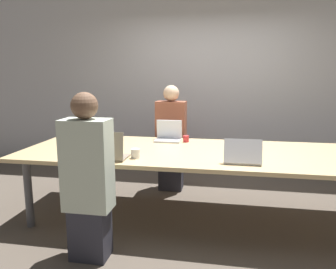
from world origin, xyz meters
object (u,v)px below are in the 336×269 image
(person_near_left, at_px, (88,180))
(cup_near_left, at_px, (135,153))
(person_far_midleft, at_px, (171,140))
(laptop_near_midright, at_px, (242,156))
(cup_far_midleft, at_px, (186,139))
(stapler, at_px, (241,153))
(laptop_far_midleft, at_px, (168,135))
(laptop_near_left, at_px, (110,152))

(person_near_left, height_order, cup_near_left, person_near_left)
(person_far_midleft, bearing_deg, laptop_near_midright, -56.05)
(laptop_near_midright, height_order, person_far_midleft, person_far_midleft)
(laptop_near_midright, relative_size, person_far_midleft, 0.24)
(cup_near_left, xyz_separation_m, cup_far_midleft, (0.39, 0.85, -0.01))
(laptop_near_midright, height_order, stapler, laptop_near_midright)
(laptop_near_midright, distance_m, laptop_far_midleft, 1.25)
(person_far_midleft, bearing_deg, stapler, -49.31)
(laptop_near_midright, distance_m, stapler, 0.30)
(cup_near_left, distance_m, cup_far_midleft, 0.93)
(person_near_left, distance_m, cup_far_midleft, 1.53)
(cup_far_midleft, bearing_deg, laptop_near_left, -123.15)
(laptop_near_left, xyz_separation_m, person_near_left, (-0.05, -0.42, -0.15))
(laptop_near_left, bearing_deg, person_near_left, 83.83)
(person_far_midleft, height_order, cup_far_midleft, person_far_midleft)
(person_near_left, bearing_deg, cup_near_left, -117.47)
(laptop_near_midright, relative_size, cup_far_midleft, 4.29)
(laptop_near_left, bearing_deg, cup_far_midleft, -123.15)
(person_near_left, relative_size, stapler, 9.39)
(laptop_near_left, xyz_separation_m, cup_near_left, (0.23, 0.10, -0.03))
(person_near_left, bearing_deg, laptop_near_midright, -158.46)
(laptop_far_midleft, bearing_deg, stapler, -36.13)
(person_far_midleft, xyz_separation_m, stapler, (0.89, -1.03, 0.10))
(laptop_near_left, bearing_deg, laptop_near_midright, -175.83)
(laptop_near_midright, xyz_separation_m, person_near_left, (-1.30, -0.51, -0.14))
(laptop_far_midleft, distance_m, cup_far_midleft, 0.23)
(cup_near_left, relative_size, stapler, 0.60)
(laptop_near_midright, height_order, cup_far_midleft, laptop_near_midright)
(person_near_left, bearing_deg, cup_far_midleft, -115.91)
(cup_near_left, bearing_deg, laptop_near_left, -155.74)
(laptop_near_left, relative_size, cup_far_midleft, 3.91)
(laptop_far_midleft, bearing_deg, person_near_left, -107.12)
(stapler, bearing_deg, laptop_far_midleft, 151.07)
(cup_far_midleft, bearing_deg, stapler, -42.04)
(laptop_far_midleft, distance_m, person_far_midleft, 0.44)
(laptop_near_midright, bearing_deg, cup_far_midleft, -53.68)
(laptop_far_midleft, xyz_separation_m, person_far_midleft, (-0.04, 0.41, -0.15))
(cup_near_left, relative_size, laptop_far_midleft, 0.29)
(cup_far_midleft, bearing_deg, person_far_midleft, 119.25)
(laptop_near_left, relative_size, stapler, 2.02)
(person_far_midleft, xyz_separation_m, cup_far_midleft, (0.26, -0.47, 0.12))
(person_near_left, distance_m, person_far_midleft, 1.88)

